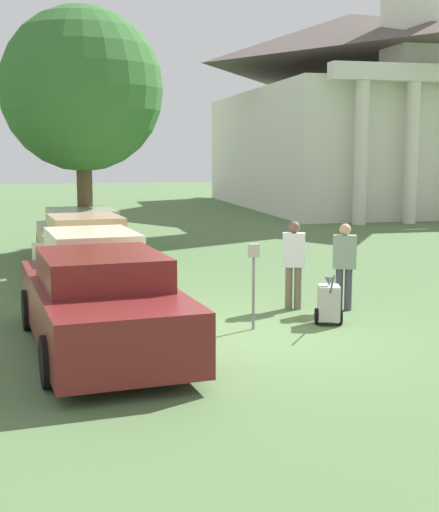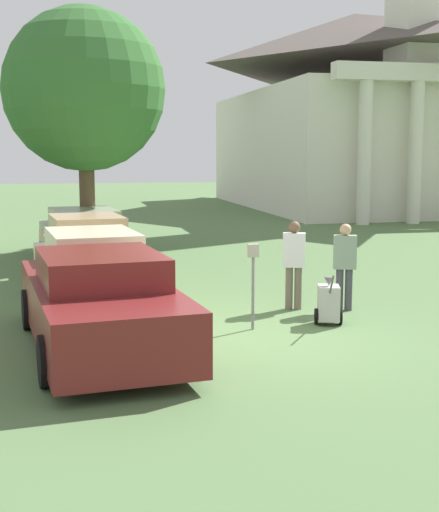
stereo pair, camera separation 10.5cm
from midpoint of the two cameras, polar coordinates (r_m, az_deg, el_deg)
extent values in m
plane|color=#517042|center=(11.45, 2.59, -6.73)|extent=(120.00, 120.00, 0.00)
cube|color=maroon|center=(10.98, -9.79, -4.23)|extent=(2.51, 5.32, 0.85)
cube|color=maroon|center=(10.66, -9.69, -1.00)|extent=(1.94, 2.34, 0.47)
cylinder|color=black|center=(12.48, -15.30, -4.16)|extent=(0.26, 0.69, 0.68)
cylinder|color=black|center=(12.74, -6.75, -3.67)|extent=(0.26, 0.69, 0.68)
cylinder|color=black|center=(9.40, -13.86, -8.19)|extent=(0.26, 0.69, 0.68)
cylinder|color=black|center=(9.74, -2.61, -7.36)|extent=(0.26, 0.69, 0.68)
cube|color=beige|center=(13.94, -10.44, -1.68)|extent=(2.35, 5.36, 0.79)
cube|color=beige|center=(13.64, -10.38, 0.89)|extent=(1.80, 2.35, 0.52)
cylinder|color=black|center=(15.45, -14.53, -1.75)|extent=(0.26, 0.70, 0.69)
cylinder|color=black|center=(15.69, -8.22, -1.42)|extent=(0.26, 0.70, 0.69)
cylinder|color=black|center=(12.31, -13.23, -4.24)|extent=(0.26, 0.70, 0.69)
cylinder|color=black|center=(12.60, -5.36, -3.76)|extent=(0.26, 0.70, 0.69)
cube|color=tan|center=(17.05, -10.89, 0.13)|extent=(2.29, 4.77, 0.77)
cube|color=tan|center=(16.79, -10.85, 2.25)|extent=(1.77, 2.10, 0.54)
cylinder|color=black|center=(18.38, -14.21, -0.07)|extent=(0.27, 0.77, 0.75)
cylinder|color=black|center=(18.61, -8.87, 0.19)|extent=(0.27, 0.77, 0.75)
cylinder|color=black|center=(15.57, -13.25, -1.50)|extent=(0.27, 0.77, 0.75)
cylinder|color=black|center=(15.85, -6.98, -1.18)|extent=(0.27, 0.77, 0.75)
cube|color=gray|center=(20.10, -11.18, 1.20)|extent=(2.51, 5.47, 0.70)
cube|color=gray|center=(19.83, -11.14, 2.92)|extent=(1.93, 2.40, 0.54)
cylinder|color=black|center=(21.63, -14.25, 1.07)|extent=(0.26, 0.70, 0.68)
cylinder|color=black|center=(21.88, -9.35, 1.29)|extent=(0.26, 0.70, 0.68)
cylinder|color=black|center=(18.40, -13.32, -0.13)|extent=(0.26, 0.70, 0.68)
cylinder|color=black|center=(18.69, -7.59, 0.15)|extent=(0.26, 0.70, 0.68)
cylinder|color=slate|center=(11.99, 2.48, -3.01)|extent=(0.05, 0.05, 1.24)
cube|color=gray|center=(11.87, 2.50, 0.44)|extent=(0.18, 0.09, 0.22)
cylinder|color=#665B4C|center=(13.63, 6.06, -2.57)|extent=(0.14, 0.14, 0.82)
cylinder|color=#665B4C|center=(13.63, 5.34, -2.56)|extent=(0.14, 0.14, 0.82)
cube|color=silver|center=(13.51, 5.75, 0.49)|extent=(0.47, 0.35, 0.65)
sphere|color=brown|center=(13.46, 5.77, 2.32)|extent=(0.22, 0.22, 0.22)
cylinder|color=#3F3F47|center=(13.68, 10.04, -2.65)|extent=(0.14, 0.14, 0.80)
cylinder|color=#3F3F47|center=(13.66, 9.33, -2.65)|extent=(0.14, 0.14, 0.80)
cube|color=gray|center=(13.55, 9.76, 0.33)|extent=(0.47, 0.33, 0.63)
sphere|color=tan|center=(13.50, 9.80, 2.11)|extent=(0.22, 0.22, 0.22)
cube|color=#B2B2AD|center=(12.52, 8.49, -3.71)|extent=(0.47, 0.52, 0.60)
cone|color=#59595B|center=(12.44, 8.53, -2.00)|extent=(0.18, 0.18, 0.16)
cylinder|color=#4C4C4C|center=(11.98, 8.74, -2.30)|extent=(0.19, 0.58, 0.43)
cylinder|color=black|center=(12.55, 7.51, -4.80)|extent=(0.12, 0.28, 0.28)
cylinder|color=black|center=(12.59, 9.43, -4.80)|extent=(0.12, 0.28, 0.28)
cube|color=silver|center=(40.19, 10.07, 8.33)|extent=(11.33, 17.99, 6.16)
pyramid|color=#564C47|center=(40.63, 10.29, 16.60)|extent=(11.56, 18.35, 2.77)
cylinder|color=silver|center=(30.04, 11.15, 8.06)|extent=(0.56, 0.56, 5.85)
cylinder|color=silver|center=(31.02, 15.02, 7.94)|extent=(0.56, 0.56, 5.85)
cylinder|color=brown|center=(20.87, -10.84, 3.80)|extent=(0.44, 0.44, 2.77)
sphere|color=#33662D|center=(20.88, -11.09, 12.94)|extent=(4.58, 4.58, 4.58)
camera|label=1|loc=(0.05, -90.23, -0.03)|focal=50.00mm
camera|label=2|loc=(0.05, 89.77, 0.03)|focal=50.00mm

